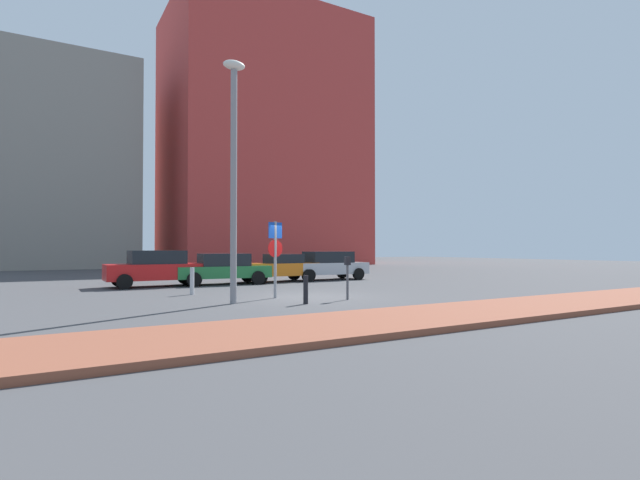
{
  "coord_description": "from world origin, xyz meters",
  "views": [
    {
      "loc": [
        -7.79,
        -14.39,
        1.7
      ],
      "look_at": [
        1.38,
        1.41,
        2.03
      ],
      "focal_mm": 26.31,
      "sensor_mm": 36.0,
      "label": 1
    }
  ],
  "objects_px": {
    "parking_sign_post": "(275,250)",
    "street_lamp": "(234,161)",
    "traffic_bollard_near": "(192,281)",
    "traffic_bollard_mid": "(306,290)",
    "parked_car_orange": "(280,267)",
    "parked_car_silver": "(327,265)",
    "parked_car_green": "(223,268)",
    "parking_meter": "(347,272)",
    "parked_car_red": "(157,268)"
  },
  "relations": [
    {
      "from": "parking_sign_post",
      "to": "street_lamp",
      "type": "bearing_deg",
      "value": -154.89
    },
    {
      "from": "parked_car_red",
      "to": "parked_car_orange",
      "type": "height_order",
      "value": "parked_car_red"
    },
    {
      "from": "traffic_bollard_near",
      "to": "traffic_bollard_mid",
      "type": "relative_size",
      "value": 1.13
    },
    {
      "from": "parked_car_red",
      "to": "parked_car_green",
      "type": "height_order",
      "value": "parked_car_red"
    },
    {
      "from": "parked_car_silver",
      "to": "parking_sign_post",
      "type": "relative_size",
      "value": 1.73
    },
    {
      "from": "parked_car_green",
      "to": "parked_car_silver",
      "type": "bearing_deg",
      "value": 2.54
    },
    {
      "from": "parked_car_orange",
      "to": "traffic_bollard_mid",
      "type": "bearing_deg",
      "value": -110.56
    },
    {
      "from": "parked_car_orange",
      "to": "parking_meter",
      "type": "xyz_separation_m",
      "value": [
        -1.68,
        -8.84,
        0.2
      ]
    },
    {
      "from": "parked_car_orange",
      "to": "parking_sign_post",
      "type": "bearing_deg",
      "value": -116.31
    },
    {
      "from": "parking_meter",
      "to": "traffic_bollard_near",
      "type": "height_order",
      "value": "parking_meter"
    },
    {
      "from": "parked_car_green",
      "to": "parking_meter",
      "type": "height_order",
      "value": "parked_car_green"
    },
    {
      "from": "traffic_bollard_near",
      "to": "traffic_bollard_mid",
      "type": "height_order",
      "value": "traffic_bollard_near"
    },
    {
      "from": "parked_car_orange",
      "to": "parked_car_green",
      "type": "bearing_deg",
      "value": -174.61
    },
    {
      "from": "parking_sign_post",
      "to": "traffic_bollard_mid",
      "type": "bearing_deg",
      "value": -87.49
    },
    {
      "from": "parked_car_orange",
      "to": "traffic_bollard_near",
      "type": "xyz_separation_m",
      "value": [
        -5.68,
        -4.5,
        -0.23
      ]
    },
    {
      "from": "parking_sign_post",
      "to": "parked_car_red",
      "type": "bearing_deg",
      "value": 109.88
    },
    {
      "from": "parked_car_green",
      "to": "parked_car_silver",
      "type": "distance_m",
      "value": 5.91
    },
    {
      "from": "parked_car_green",
      "to": "traffic_bollard_mid",
      "type": "height_order",
      "value": "parked_car_green"
    },
    {
      "from": "traffic_bollard_near",
      "to": "street_lamp",
      "type": "bearing_deg",
      "value": -84.44
    },
    {
      "from": "parked_car_orange",
      "to": "parked_car_silver",
      "type": "distance_m",
      "value": 2.8
    },
    {
      "from": "parked_car_green",
      "to": "parked_car_orange",
      "type": "xyz_separation_m",
      "value": [
        3.1,
        0.29,
        -0.03
      ]
    },
    {
      "from": "parked_car_silver",
      "to": "traffic_bollard_mid",
      "type": "xyz_separation_m",
      "value": [
        -6.25,
        -9.17,
        -0.36
      ]
    },
    {
      "from": "parked_car_green",
      "to": "street_lamp",
      "type": "height_order",
      "value": "street_lamp"
    },
    {
      "from": "parked_car_orange",
      "to": "parked_car_silver",
      "type": "bearing_deg",
      "value": -0.62
    },
    {
      "from": "parking_sign_post",
      "to": "parking_meter",
      "type": "height_order",
      "value": "parking_sign_post"
    },
    {
      "from": "parked_car_orange",
      "to": "street_lamp",
      "type": "relative_size",
      "value": 0.52
    },
    {
      "from": "traffic_bollard_mid",
      "to": "traffic_bollard_near",
      "type": "bearing_deg",
      "value": 115.42
    },
    {
      "from": "parked_car_silver",
      "to": "traffic_bollard_near",
      "type": "xyz_separation_m",
      "value": [
        -8.48,
        -4.47,
        -0.3
      ]
    },
    {
      "from": "parked_car_green",
      "to": "traffic_bollard_near",
      "type": "distance_m",
      "value": 4.94
    },
    {
      "from": "parked_car_red",
      "to": "parking_meter",
      "type": "height_order",
      "value": "parked_car_red"
    },
    {
      "from": "parked_car_orange",
      "to": "traffic_bollard_near",
      "type": "distance_m",
      "value": 7.25
    },
    {
      "from": "parked_car_green",
      "to": "traffic_bollard_mid",
      "type": "xyz_separation_m",
      "value": [
        -0.35,
        -8.9,
        -0.32
      ]
    },
    {
      "from": "parked_car_green",
      "to": "parked_car_silver",
      "type": "xyz_separation_m",
      "value": [
        5.91,
        0.26,
        0.04
      ]
    },
    {
      "from": "parking_meter",
      "to": "traffic_bollard_mid",
      "type": "relative_size",
      "value": 1.63
    },
    {
      "from": "parking_meter",
      "to": "traffic_bollard_mid",
      "type": "height_order",
      "value": "parking_meter"
    },
    {
      "from": "parked_car_red",
      "to": "traffic_bollard_near",
      "type": "xyz_separation_m",
      "value": [
        0.41,
        -4.4,
        -0.34
      ]
    },
    {
      "from": "parked_car_red",
      "to": "parked_car_green",
      "type": "distance_m",
      "value": 2.99
    },
    {
      "from": "parking_meter",
      "to": "traffic_bollard_mid",
      "type": "bearing_deg",
      "value": -168.68
    },
    {
      "from": "parked_car_silver",
      "to": "parking_meter",
      "type": "xyz_separation_m",
      "value": [
        -4.48,
        -8.81,
        0.12
      ]
    },
    {
      "from": "street_lamp",
      "to": "parked_car_green",
      "type": "bearing_deg",
      "value": 73.81
    },
    {
      "from": "parking_meter",
      "to": "parked_car_silver",
      "type": "bearing_deg",
      "value": 63.03
    },
    {
      "from": "parking_sign_post",
      "to": "traffic_bollard_near",
      "type": "relative_size",
      "value": 2.64
    },
    {
      "from": "parked_car_red",
      "to": "parked_car_green",
      "type": "relative_size",
      "value": 0.96
    },
    {
      "from": "parked_car_silver",
      "to": "traffic_bollard_mid",
      "type": "bearing_deg",
      "value": -124.3
    },
    {
      "from": "parked_car_green",
      "to": "parking_sign_post",
      "type": "height_order",
      "value": "parking_sign_post"
    },
    {
      "from": "parked_car_silver",
      "to": "traffic_bollard_mid",
      "type": "relative_size",
      "value": 5.2
    },
    {
      "from": "parked_car_green",
      "to": "traffic_bollard_near",
      "type": "height_order",
      "value": "parked_car_green"
    },
    {
      "from": "parked_car_silver",
      "to": "parked_car_orange",
      "type": "bearing_deg",
      "value": 179.38
    },
    {
      "from": "parked_car_orange",
      "to": "street_lamp",
      "type": "bearing_deg",
      "value": -123.72
    },
    {
      "from": "parking_sign_post",
      "to": "parking_meter",
      "type": "bearing_deg",
      "value": -42.21
    }
  ]
}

